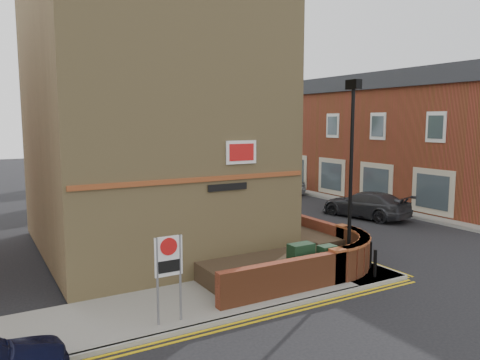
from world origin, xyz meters
name	(u,v)px	position (x,y,z in m)	size (l,w,h in m)	color
ground	(336,296)	(0.00, 0.00, 0.00)	(120.00, 120.00, 0.00)	black
pavement_corner	(206,300)	(-3.50, 1.50, 0.06)	(13.00, 3.00, 0.12)	gray
pavement_main	(183,204)	(2.00, 16.00, 0.06)	(2.00, 32.00, 0.12)	gray
pavement_far	(353,197)	(13.00, 13.00, 0.06)	(4.00, 40.00, 0.12)	gray
kerb_side	(232,319)	(-3.50, 0.00, 0.06)	(13.00, 0.15, 0.12)	gray
kerb_main_near	(198,203)	(3.00, 16.00, 0.06)	(0.15, 32.00, 0.12)	gray
kerb_main_far	(330,199)	(11.00, 13.00, 0.06)	(0.15, 40.00, 0.12)	gray
yellow_lines_side	(237,325)	(-3.50, -0.25, 0.01)	(13.00, 0.28, 0.01)	gold
yellow_lines_main	(202,203)	(3.25, 16.00, 0.01)	(0.28, 32.00, 0.01)	gold
corner_building	(148,93)	(-2.84, 8.00, 6.23)	(8.95, 10.40, 13.60)	tan
garden_wall	(286,272)	(0.00, 2.50, 0.00)	(6.80, 6.00, 1.20)	brown
lamppost	(351,176)	(1.60, 1.20, 3.34)	(0.25, 0.50, 6.30)	black
utility_cabinet_large	(301,262)	(-0.30, 1.30, 0.72)	(0.80, 0.45, 1.20)	black
utility_cabinet_small	(327,262)	(0.50, 1.00, 0.67)	(0.55, 0.40, 1.10)	black
bollard_near	(375,263)	(2.00, 0.40, 0.57)	(0.11, 0.11, 0.90)	black
bollard_far	(370,255)	(2.60, 1.20, 0.57)	(0.11, 0.11, 0.90)	black
zone_sign	(169,263)	(-5.00, 0.50, 1.64)	(0.72, 0.07, 2.20)	slate
far_terrace	(331,135)	(14.50, 17.00, 4.04)	(5.40, 30.40, 8.00)	brown
far_terrace_cream	(208,130)	(14.50, 38.00, 4.05)	(5.40, 12.40, 8.00)	#B9B098
tree_near	(196,128)	(2.00, 14.05, 4.70)	(3.64, 3.65, 6.70)	#382B1E
tree_mid	(148,120)	(2.00, 22.05, 5.20)	(4.03, 4.03, 7.42)	#382B1E
tree_far	(118,123)	(2.00, 30.05, 4.91)	(3.81, 3.81, 7.00)	#382B1E
traffic_light_assembly	(142,151)	(2.40, 25.00, 2.78)	(0.20, 0.16, 4.20)	black
silver_car_near	(271,212)	(3.60, 8.82, 0.65)	(1.38, 3.97, 1.31)	#919498
red_car_main	(178,185)	(3.60, 20.69, 0.59)	(1.94, 4.22, 1.17)	#A11136
grey_car_far	(366,204)	(9.00, 7.83, 0.70)	(1.96, 4.83, 1.40)	#2E2F33
silver_car_far	(282,183)	(10.04, 17.07, 0.69)	(1.62, 4.04, 1.38)	#A9ADB0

